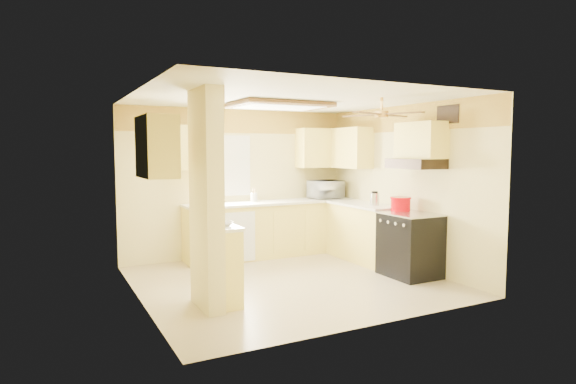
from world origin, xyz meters
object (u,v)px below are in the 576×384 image
dutch_oven (401,204)px  bowl (224,224)px  kettle (375,199)px  stove (410,245)px  microwave (326,189)px

dutch_oven → bowl: bearing=-174.0°
dutch_oven → kettle: kettle is taller
kettle → stove: bearing=-90.8°
dutch_oven → kettle: (-0.04, 0.57, 0.03)m
bowl → dutch_oven: bearing=6.0°
stove → microwave: 2.26m
bowl → stove: bearing=0.3°
stove → bowl: (-2.81, -0.02, 0.50)m
stove → microwave: bearing=92.2°
stove → dutch_oven: dutch_oven is taller
dutch_oven → kettle: size_ratio=1.37×
microwave → bowl: 3.49m
microwave → kettle: size_ratio=2.61×
microwave → kettle: (0.10, -1.31, -0.06)m
stove → bowl: 2.86m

